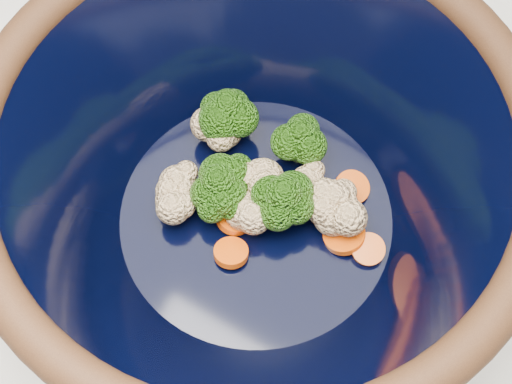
# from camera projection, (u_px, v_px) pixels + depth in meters

# --- Properties ---
(counter) EXTENTS (1.20, 1.20, 0.90)m
(counter) POSITION_uv_depth(u_px,v_px,m) (247.00, 342.00, 0.99)
(counter) COLOR silver
(counter) RESTS_ON ground
(mixing_bowl) EXTENTS (0.39, 0.39, 0.16)m
(mixing_bowl) POSITION_uv_depth(u_px,v_px,m) (256.00, 182.00, 0.49)
(mixing_bowl) COLOR black
(mixing_bowl) RESTS_ON counter
(vegetable_pile) EXTENTS (0.18, 0.13, 0.05)m
(vegetable_pile) POSITION_uv_depth(u_px,v_px,m) (256.00, 175.00, 0.53)
(vegetable_pile) COLOR #608442
(vegetable_pile) RESTS_ON mixing_bowl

